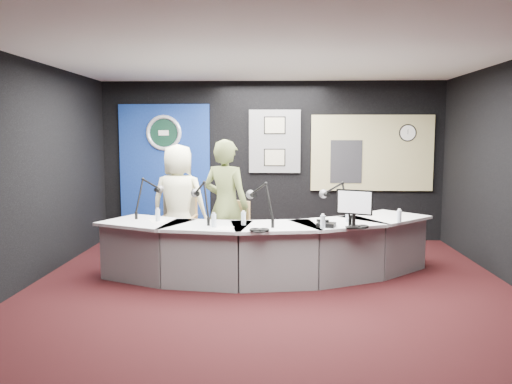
{
  "coord_description": "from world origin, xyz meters",
  "views": [
    {
      "loc": [
        0.05,
        -6.07,
        1.87
      ],
      "look_at": [
        -0.2,
        0.8,
        1.1
      ],
      "focal_mm": 36.0,
      "sensor_mm": 36.0,
      "label": 1
    }
  ],
  "objects_px": {
    "broadcast_desk": "(267,249)",
    "armchair_right": "(226,240)",
    "person_man": "(179,202)",
    "person_woman": "(226,206)",
    "armchair_left": "(179,225)"
  },
  "relations": [
    {
      "from": "armchair_left",
      "to": "broadcast_desk",
      "type": "bearing_deg",
      "value": -33.99
    },
    {
      "from": "person_man",
      "to": "person_woman",
      "type": "height_order",
      "value": "person_woman"
    },
    {
      "from": "armchair_left",
      "to": "person_woman",
      "type": "distance_m",
      "value": 1.12
    },
    {
      "from": "armchair_left",
      "to": "person_man",
      "type": "bearing_deg",
      "value": 0.0
    },
    {
      "from": "broadcast_desk",
      "to": "armchair_right",
      "type": "relative_size",
      "value": 5.23
    },
    {
      "from": "broadcast_desk",
      "to": "armchair_right",
      "type": "bearing_deg",
      "value": 153.49
    },
    {
      "from": "armchair_left",
      "to": "armchair_right",
      "type": "xyz_separation_m",
      "value": [
        0.78,
        -0.7,
        -0.09
      ]
    },
    {
      "from": "armchair_right",
      "to": "person_woman",
      "type": "relative_size",
      "value": 0.48
    },
    {
      "from": "armchair_left",
      "to": "person_man",
      "type": "height_order",
      "value": "person_man"
    },
    {
      "from": "armchair_left",
      "to": "person_woman",
      "type": "relative_size",
      "value": 0.57
    },
    {
      "from": "armchair_right",
      "to": "person_man",
      "type": "distance_m",
      "value": 1.13
    },
    {
      "from": "armchair_right",
      "to": "person_woman",
      "type": "bearing_deg",
      "value": 0.0
    },
    {
      "from": "broadcast_desk",
      "to": "person_woman",
      "type": "height_order",
      "value": "person_woman"
    },
    {
      "from": "armchair_left",
      "to": "armchair_right",
      "type": "relative_size",
      "value": 1.2
    },
    {
      "from": "armchair_right",
      "to": "person_man",
      "type": "height_order",
      "value": "person_man"
    }
  ]
}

